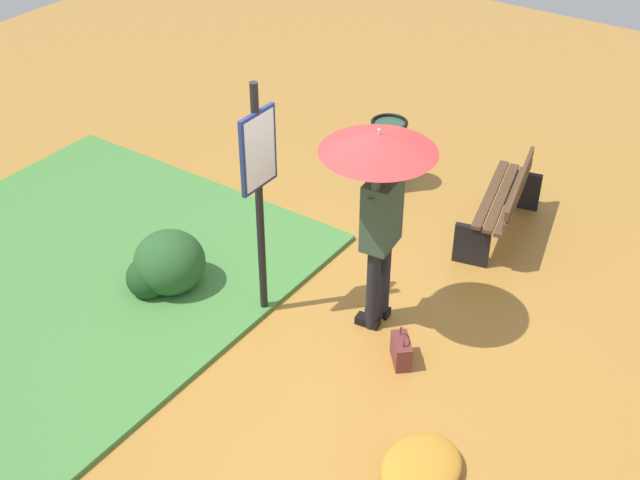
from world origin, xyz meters
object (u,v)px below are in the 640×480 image
park_bench (505,203)px  trash_bin (388,154)px  person_with_umbrella (380,180)px  info_sign_post (259,177)px  handbag (401,350)px

park_bench → trash_bin: (-0.18, -1.51, 0.02)m
person_with_umbrella → trash_bin: 2.75m
park_bench → trash_bin: size_ratio=1.70×
person_with_umbrella → info_sign_post: (0.38, -0.95, -0.11)m
person_with_umbrella → trash_bin: bearing=-151.8°
person_with_umbrella → handbag: person_with_umbrella is taller
person_with_umbrella → handbag: (0.27, 0.45, -1.42)m
handbag → info_sign_post: bearing=-85.5°
trash_bin → handbag: bearing=33.3°
person_with_umbrella → trash_bin: person_with_umbrella is taller
trash_bin → info_sign_post: bearing=5.1°
person_with_umbrella → handbag: size_ratio=5.53×
info_sign_post → park_bench: 2.92m
person_with_umbrella → park_bench: person_with_umbrella is taller
park_bench → trash_bin: bearing=-96.9°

